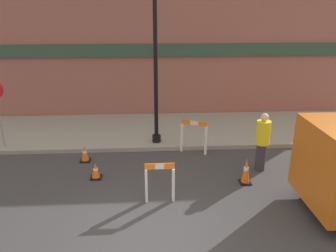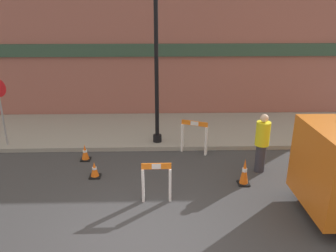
% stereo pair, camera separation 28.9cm
% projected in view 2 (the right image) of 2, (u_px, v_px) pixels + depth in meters
% --- Properties ---
extents(ground_plane, '(60.00, 60.00, 0.00)m').
position_uv_depth(ground_plane, '(136.00, 246.00, 6.43)').
color(ground_plane, '#38383A').
extents(sidewalk_slab, '(18.00, 3.61, 0.14)m').
position_uv_depth(sidewalk_slab, '(147.00, 130.00, 12.33)').
color(sidewalk_slab, gray).
rests_on(sidewalk_slab, ground_plane).
extents(storefront_facade, '(18.00, 0.22, 5.50)m').
position_uv_depth(storefront_facade, '(147.00, 51.00, 13.18)').
color(storefront_facade, '#93564C').
rests_on(storefront_facade, ground_plane).
extents(streetlamp_post, '(0.44, 0.44, 5.10)m').
position_uv_depth(streetlamp_post, '(156.00, 42.00, 9.95)').
color(streetlamp_post, black).
rests_on(streetlamp_post, sidewalk_slab).
extents(stop_sign, '(0.59, 0.16, 2.22)m').
position_uv_depth(stop_sign, '(0.00, 101.00, 10.33)').
color(stop_sign, gray).
rests_on(stop_sign, sidewalk_slab).
extents(barricade_0, '(0.83, 0.46, 1.08)m').
position_uv_depth(barricade_0, '(194.00, 136.00, 10.36)').
color(barricade_0, white).
rests_on(barricade_0, ground_plane).
extents(barricade_1, '(0.70, 0.14, 1.00)m').
position_uv_depth(barricade_1, '(157.00, 181.00, 7.76)').
color(barricade_1, white).
rests_on(barricade_1, ground_plane).
extents(traffic_cone_0, '(0.30, 0.30, 0.51)m').
position_uv_depth(traffic_cone_0, '(85.00, 153.00, 9.97)').
color(traffic_cone_0, black).
rests_on(traffic_cone_0, ground_plane).
extents(traffic_cone_1, '(0.30, 0.30, 0.73)m').
position_uv_depth(traffic_cone_1, '(244.00, 172.00, 8.56)').
color(traffic_cone_1, black).
rests_on(traffic_cone_1, ground_plane).
extents(traffic_cone_2, '(0.30, 0.30, 0.45)m').
position_uv_depth(traffic_cone_2, '(95.00, 170.00, 8.97)').
color(traffic_cone_2, black).
rests_on(traffic_cone_2, ground_plane).
extents(person_worker, '(0.47, 0.47, 1.71)m').
position_uv_depth(person_worker, '(262.00, 142.00, 9.07)').
color(person_worker, '#33333D').
rests_on(person_worker, ground_plane).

